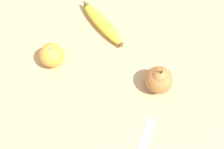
# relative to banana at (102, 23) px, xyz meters

# --- Properties ---
(ground_plane) EXTENTS (3.00, 3.00, 0.00)m
(ground_plane) POSITION_rel_banana_xyz_m (-0.19, 0.16, -0.02)
(ground_plane) COLOR tan
(banana) EXTENTS (0.19, 0.09, 0.04)m
(banana) POSITION_rel_banana_xyz_m (0.00, 0.00, 0.00)
(banana) COLOR yellow
(banana) RESTS_ON ground_plane
(orange) EXTENTS (0.07, 0.07, 0.07)m
(orange) POSITION_rel_banana_xyz_m (0.04, 0.17, 0.02)
(orange) COLOR orange
(orange) RESTS_ON ground_plane
(pear) EXTENTS (0.07, 0.07, 0.09)m
(pear) POSITION_rel_banana_xyz_m (-0.23, 0.06, 0.02)
(pear) COLOR #A36633
(pear) RESTS_ON ground_plane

